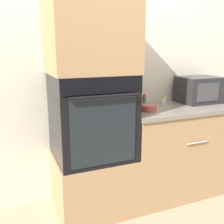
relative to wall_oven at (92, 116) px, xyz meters
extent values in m
plane|color=gray|center=(0.34, -0.30, -0.89)|extent=(12.00, 12.00, 0.00)
cube|color=beige|center=(0.34, 0.33, 0.36)|extent=(8.00, 0.05, 2.50)
cube|color=#A87F56|center=(0.00, 0.00, -0.63)|extent=(0.67, 0.60, 0.53)
cube|color=black|center=(0.00, 0.00, 0.00)|extent=(0.65, 0.59, 0.73)
cube|color=black|center=(0.00, -0.30, 0.30)|extent=(0.62, 0.01, 0.12)
cube|color=#33E54C|center=(0.00, -0.30, 0.30)|extent=(0.09, 0.00, 0.03)
cube|color=black|center=(0.00, -0.30, -0.05)|extent=(0.53, 0.01, 0.54)
cylinder|color=black|center=(0.00, -0.33, 0.22)|extent=(0.55, 0.02, 0.02)
cube|color=#A87F56|center=(0.00, 0.00, 0.66)|extent=(0.67, 0.60, 0.59)
cube|color=#A87F56|center=(0.90, 0.00, -0.46)|extent=(1.12, 0.60, 0.87)
cube|color=slate|center=(0.90, 0.00, -0.01)|extent=(1.14, 0.63, 0.03)
cylinder|color=#B7B7BC|center=(0.90, -0.31, -0.27)|extent=(0.22, 0.01, 0.01)
cube|color=#232326|center=(1.22, 0.09, 0.15)|extent=(0.43, 0.33, 0.27)
cube|color=#3D3D3F|center=(1.19, -0.08, 0.15)|extent=(0.27, 0.01, 0.18)
cube|color=brown|center=(0.47, 0.19, 0.11)|extent=(0.12, 0.12, 0.20)
cylinder|color=black|center=(0.44, 0.19, 0.23)|extent=(0.02, 0.02, 0.04)
cylinder|color=black|center=(0.47, 0.19, 0.23)|extent=(0.02, 0.02, 0.04)
cylinder|color=black|center=(0.50, 0.19, 0.23)|extent=(0.02, 0.02, 0.04)
cylinder|color=#B24C42|center=(0.53, -0.05, 0.04)|extent=(0.15, 0.15, 0.05)
cylinder|color=#427047|center=(0.61, 0.17, 0.05)|extent=(0.04, 0.04, 0.09)
cylinder|color=red|center=(0.61, 0.17, 0.11)|extent=(0.03, 0.03, 0.02)
cylinder|color=silver|center=(0.84, 0.18, 0.04)|extent=(0.05, 0.05, 0.05)
cylinder|color=gold|center=(0.84, 0.18, 0.07)|extent=(0.05, 0.05, 0.02)
cylinder|color=brown|center=(0.43, 0.10, 0.05)|extent=(0.04, 0.04, 0.08)
cylinder|color=gold|center=(0.43, 0.10, 0.10)|extent=(0.04, 0.04, 0.02)
camera|label=1|loc=(-0.67, -2.09, 0.56)|focal=42.00mm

